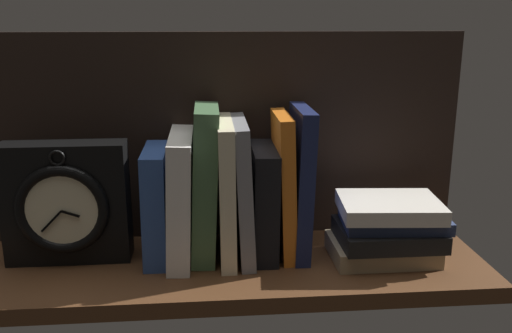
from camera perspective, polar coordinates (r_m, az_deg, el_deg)
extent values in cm
cube|color=#4C2D19|center=(88.40, -2.46, -10.43)|extent=(79.08, 24.85, 2.50)
cube|color=black|center=(93.56, -2.93, 3.09)|extent=(79.08, 1.20, 34.70)
cube|color=#2D4C8E|center=(87.58, -10.25, -3.82)|extent=(3.70, 12.93, 17.62)
cube|color=silver|center=(86.96, -7.81, -3.11)|extent=(4.21, 16.67, 19.83)
cube|color=#476B44|center=(86.22, -5.31, -1.75)|extent=(4.70, 12.49, 24.00)
cube|color=beige|center=(86.57, -3.12, -2.38)|extent=(2.49, 16.27, 21.72)
cube|color=gray|center=(86.69, -1.41, -2.34)|extent=(3.14, 15.78, 21.78)
cube|color=black|center=(87.62, 0.74, -3.62)|extent=(3.98, 13.44, 17.44)
cube|color=orange|center=(87.18, 2.89, -1.92)|extent=(3.00, 12.55, 22.71)
cube|color=#192147|center=(87.43, 4.55, -1.58)|extent=(3.02, 13.19, 23.64)
cube|color=black|center=(89.84, -18.97, -3.53)|extent=(18.80, 5.33, 18.80)
torus|color=black|center=(87.08, -19.43, -4.26)|extent=(13.90, 1.71, 13.90)
cylinder|color=beige|center=(87.08, -19.43, -4.26)|extent=(11.22, 0.60, 11.22)
cube|color=black|center=(86.45, -18.65, -4.66)|extent=(2.68, 0.30, 1.21)
cube|color=black|center=(87.54, -20.40, -5.34)|extent=(3.31, 0.30, 3.32)
torus|color=black|center=(85.24, -19.83, 0.87)|extent=(2.44, 0.44, 2.44)
cube|color=#9E8966|center=(90.51, 12.86, -8.31)|extent=(16.12, 11.02, 2.89)
cube|color=black|center=(89.14, 13.50, -6.78)|extent=(15.57, 11.75, 2.71)
cube|color=#232D4C|center=(88.84, 14.04, -5.31)|extent=(16.53, 11.43, 1.90)
cube|color=beige|center=(87.78, 13.64, -4.07)|extent=(16.07, 12.93, 2.31)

